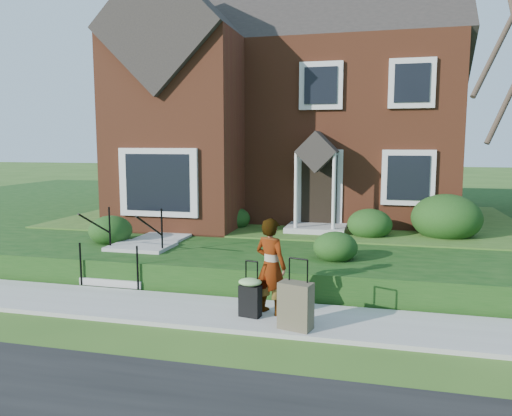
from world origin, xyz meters
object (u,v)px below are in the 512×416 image
(woman, at_px, (271,266))
(suitcase_black, at_px, (250,295))
(suitcase_olive, at_px, (296,306))
(front_steps, at_px, (132,258))

(woman, height_order, suitcase_black, woman)
(suitcase_black, xyz_separation_m, suitcase_olive, (0.85, -0.38, 0.01))
(suitcase_olive, bearing_deg, woman, 145.62)
(front_steps, bearing_deg, woman, -25.89)
(front_steps, relative_size, woman, 1.20)
(front_steps, bearing_deg, suitcase_black, -31.34)
(suitcase_black, distance_m, suitcase_olive, 0.93)
(woman, bearing_deg, suitcase_olive, 155.56)
(front_steps, distance_m, suitcase_olive, 4.75)
(front_steps, bearing_deg, suitcase_olive, -29.91)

